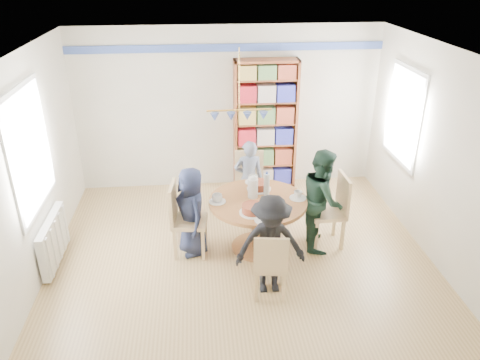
{
  "coord_description": "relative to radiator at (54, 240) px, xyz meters",
  "views": [
    {
      "loc": [
        -0.51,
        -4.98,
        3.65
      ],
      "look_at": [
        0.0,
        0.4,
        1.05
      ],
      "focal_mm": 35.0,
      "sensor_mm": 36.0,
      "label": 1
    }
  ],
  "objects": [
    {
      "name": "bookshelf",
      "position": [
        3.02,
        2.04,
        0.73
      ],
      "size": [
        1.04,
        0.31,
        2.19
      ],
      "color": "brown",
      "rests_on": "ground"
    },
    {
      "name": "person_right",
      "position": [
        3.52,
        0.12,
        0.36
      ],
      "size": [
        0.63,
        0.76,
        1.41
      ],
      "primitive_type": "imported",
      "rotation": [
        0.0,
        0.0,
        1.42
      ],
      "color": "#162D22",
      "rests_on": "ground"
    },
    {
      "name": "chair_right",
      "position": [
        3.7,
        0.13,
        0.22
      ],
      "size": [
        0.47,
        0.47,
        1.03
      ],
      "color": "#D9B785",
      "rests_on": "ground"
    },
    {
      "name": "ground",
      "position": [
        2.42,
        -0.3,
        -0.35
      ],
      "size": [
        5.0,
        5.0,
        0.0
      ],
      "primitive_type": "plane",
      "color": "tan"
    },
    {
      "name": "room_shell",
      "position": [
        2.16,
        0.57,
        1.3
      ],
      "size": [
        5.0,
        5.0,
        5.0
      ],
      "color": "white",
      "rests_on": "ground"
    },
    {
      "name": "person_left",
      "position": [
        1.78,
        0.11,
        0.26
      ],
      "size": [
        0.57,
        0.7,
        1.23
      ],
      "primitive_type": "imported",
      "rotation": [
        0.0,
        0.0,
        -1.22
      ],
      "color": "#171D34",
      "rests_on": "ground"
    },
    {
      "name": "tableware",
      "position": [
        2.62,
        0.12,
        0.47
      ],
      "size": [
        1.29,
        1.29,
        0.34
      ],
      "color": "white",
      "rests_on": "dining_table"
    },
    {
      "name": "dining_table",
      "position": [
        2.65,
        0.1,
        0.21
      ],
      "size": [
        1.3,
        1.3,
        0.75
      ],
      "color": "#945830",
      "rests_on": "ground"
    },
    {
      "name": "person_near",
      "position": [
        2.69,
        -0.8,
        0.28
      ],
      "size": [
        0.82,
        0.48,
        1.26
      ],
      "primitive_type": "imported",
      "rotation": [
        0.0,
        0.0,
        0.01
      ],
      "color": "black",
      "rests_on": "ground"
    },
    {
      "name": "chair_far",
      "position": [
        2.65,
        1.12,
        0.2
      ],
      "size": [
        0.48,
        0.48,
        0.99
      ],
      "color": "#D9B785",
      "rests_on": "ground"
    },
    {
      "name": "chair_left",
      "position": [
        1.66,
        0.09,
        0.21
      ],
      "size": [
        0.5,
        0.5,
        1.02
      ],
      "color": "#D9B785",
      "rests_on": "ground"
    },
    {
      "name": "radiator",
      "position": [
        0.0,
        0.0,
        0.0
      ],
      "size": [
        0.12,
        1.0,
        0.6
      ],
      "color": "silver",
      "rests_on": "ground"
    },
    {
      "name": "person_far",
      "position": [
        2.64,
        1.05,
        0.26
      ],
      "size": [
        0.46,
        0.32,
        1.22
      ],
      "primitive_type": "imported",
      "rotation": [
        0.0,
        0.0,
        3.2
      ],
      "color": "gray",
      "rests_on": "ground"
    },
    {
      "name": "chair_near",
      "position": [
        2.67,
        -0.94,
        0.13
      ],
      "size": [
        0.44,
        0.44,
        0.88
      ],
      "color": "#D9B785",
      "rests_on": "ground"
    }
  ]
}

